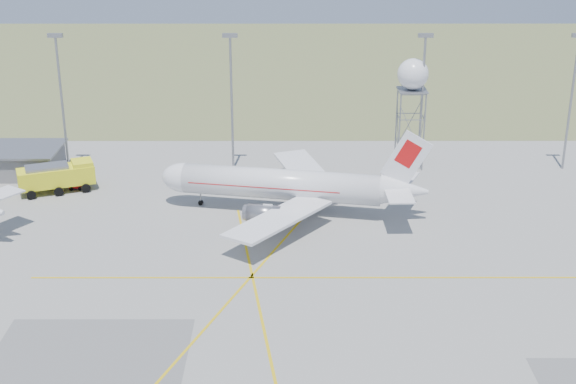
{
  "coord_description": "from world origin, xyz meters",
  "views": [
    {
      "loc": [
        -1.79,
        -48.76,
        40.58
      ],
      "look_at": [
        -1.72,
        40.0,
        6.25
      ],
      "focal_mm": 50.0,
      "sensor_mm": 36.0,
      "label": 1
    }
  ],
  "objects_px": {
    "airliner_main": "(285,185)",
    "fire_truck": "(59,178)",
    "radar_tower": "(411,107)",
    "baggage_tug": "(76,185)"
  },
  "relations": [
    {
      "from": "airliner_main",
      "to": "fire_truck",
      "type": "xyz_separation_m",
      "value": [
        -31.8,
        7.44,
        -1.72
      ]
    },
    {
      "from": "radar_tower",
      "to": "baggage_tug",
      "type": "distance_m",
      "value": 50.09
    },
    {
      "from": "airliner_main",
      "to": "fire_truck",
      "type": "distance_m",
      "value": 32.71
    },
    {
      "from": "radar_tower",
      "to": "baggage_tug",
      "type": "bearing_deg",
      "value": -168.73
    },
    {
      "from": "fire_truck",
      "to": "baggage_tug",
      "type": "distance_m",
      "value": 2.73
    },
    {
      "from": "airliner_main",
      "to": "baggage_tug",
      "type": "distance_m",
      "value": 30.98
    },
    {
      "from": "radar_tower",
      "to": "baggage_tug",
      "type": "relative_size",
      "value": 8.33
    },
    {
      "from": "radar_tower",
      "to": "fire_truck",
      "type": "bearing_deg",
      "value": -168.18
    },
    {
      "from": "fire_truck",
      "to": "baggage_tug",
      "type": "xyz_separation_m",
      "value": [
        2.14,
        0.93,
        -1.41
      ]
    },
    {
      "from": "radar_tower",
      "to": "fire_truck",
      "type": "height_order",
      "value": "radar_tower"
    }
  ]
}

